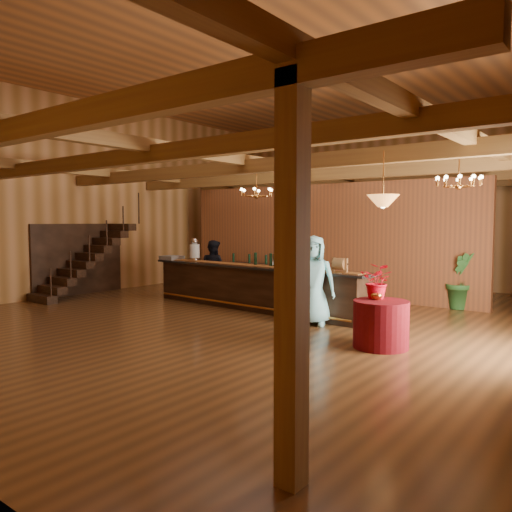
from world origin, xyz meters
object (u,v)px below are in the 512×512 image
Objects in this scene: backbar_shelf at (266,278)px; chandelier_right at (459,181)px; floor_plant at (462,281)px; tasting_bar at (253,287)px; round_table at (381,324)px; bartender at (281,276)px; guest at (313,280)px; beverage_dispenser at (195,250)px; pendant_lamp at (383,201)px; chandelier_left at (257,192)px; raffle_drum at (340,264)px; staff_second at (213,269)px.

chandelier_right is at bearing -10.96° from backbar_shelf.
backbar_shelf is at bearing -174.54° from floor_plant.
chandelier_right is 3.57m from floor_plant.
tasting_bar is 4.20m from round_table.
round_table is 0.67× the size of floor_plant.
backbar_shelf is at bearing -57.68° from bartender.
guest is at bearing -116.93° from floor_plant.
bartender reaches higher than round_table.
round_table is (3.89, -1.58, -0.14)m from tasting_bar.
pendant_lamp is at bearing -16.41° from beverage_dispenser.
pendant_lamp is (3.89, -1.58, 1.88)m from tasting_bar.
guest is (2.12, -0.91, -1.86)m from chandelier_left.
chandelier_left reaches higher than floor_plant.
raffle_drum is at bearing 32.75° from guest.
pendant_lamp is at bearing -90.58° from floor_plant.
backbar_shelf is at bearing 142.78° from round_table.
guest is at bearing 154.05° from pendant_lamp.
chandelier_left is at bearing 162.89° from staff_second.
floor_plant is (1.86, 3.67, -0.22)m from guest.
tasting_bar is 2.21m from guest.
raffle_drum reaches higher than tasting_bar.
guest is at bearing -11.88° from beverage_dispenser.
bartender reaches higher than tasting_bar.
bartender is at bearing 10.77° from beverage_dispenser.
chandelier_right reaches higher than beverage_dispenser.
pendant_lamp reaches higher than raffle_drum.
raffle_drum is 2.26m from bartender.
backbar_shelf is 2.14× the size of floor_plant.
pendant_lamp is 2.52m from guest.
chandelier_left is 2.81m from staff_second.
raffle_drum is at bearing 145.44° from bartender.
backbar_shelf is (0.65, 2.28, -0.91)m from beverage_dispenser.
raffle_drum is 2.93m from chandelier_left.
beverage_dispenser is at bearing -1.33° from bartender.
staff_second is at bearing 167.51° from raffle_drum.
beverage_dispenser is 2.49m from chandelier_left.
chandelier_left reaches higher than backbar_shelf.
guest reaches higher than floor_plant.
round_table is at bearing -27.32° from backbar_shelf.
chandelier_left is 4.62m from chandelier_right.
round_table is at bearing -18.49° from tasting_bar.
beverage_dispenser is 0.21× the size of backbar_shelf.
round_table is at bearing -50.15° from guest.
raffle_drum is at bearing -4.85° from beverage_dispenser.
floor_plant reaches higher than raffle_drum.
pendant_lamp is 0.58× the size of staff_second.
chandelier_left is at bearing -145.28° from floor_plant.
pendant_lamp is 0.67× the size of floor_plant.
chandelier_right reaches higher than backbar_shelf.
pendant_lamp is (5.32, -4.04, 2.00)m from backbar_shelf.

